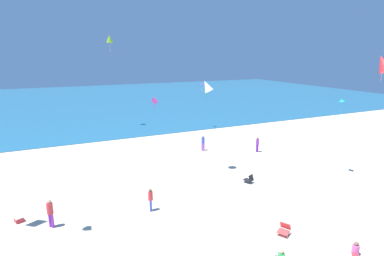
{
  "coord_description": "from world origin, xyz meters",
  "views": [
    {
      "loc": [
        -8.55,
        -10.72,
        8.86
      ],
      "look_at": [
        0.0,
        7.89,
        3.88
      ],
      "focal_mm": 28.43,
      "sensor_mm": 36.0,
      "label": 1
    }
  ],
  "objects_px": {
    "beach_chair_far_right": "(284,229)",
    "kite_red": "(383,63)",
    "cooler_box": "(19,219)",
    "kite_magenta": "(155,101)",
    "person_2": "(356,250)",
    "kite_teal": "(341,101)",
    "person_6": "(257,143)",
    "kite_white": "(207,86)",
    "person_4": "(50,211)",
    "person_0": "(151,198)",
    "beach_chair_near_camera": "(249,179)",
    "kite_purple": "(202,84)",
    "person_5": "(203,142)",
    "kite_lime": "(109,38)"
  },
  "relations": [
    {
      "from": "person_5",
      "to": "kite_red",
      "type": "height_order",
      "value": "kite_red"
    },
    {
      "from": "beach_chair_near_camera",
      "to": "person_2",
      "type": "relative_size",
      "value": 1.2
    },
    {
      "from": "person_6",
      "to": "beach_chair_far_right",
      "type": "bearing_deg",
      "value": 140.96
    },
    {
      "from": "person_2",
      "to": "kite_teal",
      "type": "bearing_deg",
      "value": -172.57
    },
    {
      "from": "beach_chair_far_right",
      "to": "kite_purple",
      "type": "xyz_separation_m",
      "value": [
        6.24,
        21.88,
        5.16
      ]
    },
    {
      "from": "person_6",
      "to": "kite_white",
      "type": "bearing_deg",
      "value": 101.31
    },
    {
      "from": "person_5",
      "to": "kite_white",
      "type": "distance_m",
      "value": 7.82
    },
    {
      "from": "beach_chair_near_camera",
      "to": "kite_red",
      "type": "bearing_deg",
      "value": -154.41
    },
    {
      "from": "person_4",
      "to": "person_6",
      "type": "height_order",
      "value": "person_4"
    },
    {
      "from": "person_0",
      "to": "person_6",
      "type": "distance_m",
      "value": 13.81
    },
    {
      "from": "kite_white",
      "to": "kite_lime",
      "type": "bearing_deg",
      "value": 101.65
    },
    {
      "from": "cooler_box",
      "to": "kite_magenta",
      "type": "distance_m",
      "value": 18.55
    },
    {
      "from": "person_2",
      "to": "kite_teal",
      "type": "relative_size",
      "value": 0.44
    },
    {
      "from": "beach_chair_near_camera",
      "to": "kite_purple",
      "type": "height_order",
      "value": "kite_purple"
    },
    {
      "from": "person_2",
      "to": "kite_purple",
      "type": "relative_size",
      "value": 0.68
    },
    {
      "from": "person_4",
      "to": "kite_white",
      "type": "relative_size",
      "value": 1.14
    },
    {
      "from": "person_6",
      "to": "kite_lime",
      "type": "relative_size",
      "value": 0.69
    },
    {
      "from": "person_2",
      "to": "person_6",
      "type": "height_order",
      "value": "person_6"
    },
    {
      "from": "kite_purple",
      "to": "kite_lime",
      "type": "distance_m",
      "value": 11.94
    },
    {
      "from": "person_0",
      "to": "kite_teal",
      "type": "height_order",
      "value": "kite_teal"
    },
    {
      "from": "person_4",
      "to": "kite_red",
      "type": "xyz_separation_m",
      "value": [
        18.21,
        -4.45,
        7.43
      ]
    },
    {
      "from": "beach_chair_far_right",
      "to": "person_5",
      "type": "relative_size",
      "value": 0.56
    },
    {
      "from": "person_0",
      "to": "kite_magenta",
      "type": "distance_m",
      "value": 16.53
    },
    {
      "from": "person_0",
      "to": "person_2",
      "type": "bearing_deg",
      "value": -23.31
    },
    {
      "from": "person_2",
      "to": "person_5",
      "type": "xyz_separation_m",
      "value": [
        0.64,
        16.62,
        0.62
      ]
    },
    {
      "from": "beach_chair_near_camera",
      "to": "beach_chair_far_right",
      "type": "bearing_deg",
      "value": 137.98
    },
    {
      "from": "beach_chair_near_camera",
      "to": "person_0",
      "type": "height_order",
      "value": "person_0"
    },
    {
      "from": "person_0",
      "to": "person_2",
      "type": "xyz_separation_m",
      "value": [
        7.22,
        -7.73,
        -0.55
      ]
    },
    {
      "from": "person_2",
      "to": "kite_red",
      "type": "distance_m",
      "value": 10.63
    },
    {
      "from": "cooler_box",
      "to": "person_4",
      "type": "relative_size",
      "value": 0.36
    },
    {
      "from": "cooler_box",
      "to": "kite_magenta",
      "type": "height_order",
      "value": "kite_magenta"
    },
    {
      "from": "person_0",
      "to": "person_5",
      "type": "bearing_deg",
      "value": 72.17
    },
    {
      "from": "person_2",
      "to": "kite_purple",
      "type": "bearing_deg",
      "value": -139.06
    },
    {
      "from": "kite_purple",
      "to": "kite_lime",
      "type": "bearing_deg",
      "value": 153.22
    },
    {
      "from": "cooler_box",
      "to": "kite_lime",
      "type": "height_order",
      "value": "kite_lime"
    },
    {
      "from": "person_5",
      "to": "kite_purple",
      "type": "xyz_separation_m",
      "value": [
        3.8,
        7.91,
        4.57
      ]
    },
    {
      "from": "beach_chair_near_camera",
      "to": "kite_red",
      "type": "relative_size",
      "value": 0.48
    },
    {
      "from": "kite_red",
      "to": "beach_chair_far_right",
      "type": "bearing_deg",
      "value": -171.41
    },
    {
      "from": "kite_red",
      "to": "kite_teal",
      "type": "distance_m",
      "value": 4.59
    },
    {
      "from": "cooler_box",
      "to": "person_5",
      "type": "bearing_deg",
      "value": 25.54
    },
    {
      "from": "beach_chair_far_right",
      "to": "kite_red",
      "type": "height_order",
      "value": "kite_red"
    },
    {
      "from": "person_4",
      "to": "kite_teal",
      "type": "xyz_separation_m",
      "value": [
        19.44,
        -0.97,
        4.7
      ]
    },
    {
      "from": "beach_chair_near_camera",
      "to": "kite_purple",
      "type": "xyz_separation_m",
      "value": [
        4.17,
        15.91,
        5.14
      ]
    },
    {
      "from": "person_4",
      "to": "kite_red",
      "type": "distance_m",
      "value": 20.17
    },
    {
      "from": "beach_chair_near_camera",
      "to": "cooler_box",
      "type": "height_order",
      "value": "beach_chair_near_camera"
    },
    {
      "from": "beach_chair_near_camera",
      "to": "person_2",
      "type": "xyz_separation_m",
      "value": [
        -0.26,
        -8.62,
        -0.05
      ]
    },
    {
      "from": "person_2",
      "to": "person_6",
      "type": "xyz_separation_m",
      "value": [
        5.02,
        14.13,
        0.58
      ]
    },
    {
      "from": "cooler_box",
      "to": "kite_teal",
      "type": "distance_m",
      "value": 21.87
    },
    {
      "from": "person_2",
      "to": "kite_lime",
      "type": "height_order",
      "value": "kite_lime"
    },
    {
      "from": "cooler_box",
      "to": "person_4",
      "type": "bearing_deg",
      "value": -39.68
    }
  ]
}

